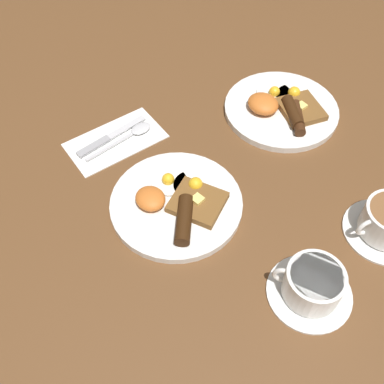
% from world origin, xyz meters
% --- Properties ---
extents(ground_plane, '(3.00, 3.00, 0.00)m').
position_xyz_m(ground_plane, '(0.00, 0.00, 0.00)').
color(ground_plane, brown).
extents(breakfast_plate_near, '(0.25, 0.25, 0.04)m').
position_xyz_m(breakfast_plate_near, '(0.00, 0.00, 0.01)').
color(breakfast_plate_near, white).
rests_on(breakfast_plate_near, ground_plane).
extents(breakfast_plate_far, '(0.26, 0.26, 0.05)m').
position_xyz_m(breakfast_plate_far, '(-0.05, 0.35, 0.01)').
color(breakfast_plate_far, white).
rests_on(breakfast_plate_far, ground_plane).
extents(teacup_near, '(0.14, 0.14, 0.07)m').
position_xyz_m(teacup_near, '(0.28, 0.05, 0.03)').
color(teacup_near, white).
rests_on(teacup_near, ground_plane).
extents(napkin, '(0.13, 0.21, 0.01)m').
position_xyz_m(napkin, '(-0.22, 0.01, 0.00)').
color(napkin, white).
rests_on(napkin, ground_plane).
extents(knife, '(0.02, 0.17, 0.01)m').
position_xyz_m(knife, '(-0.23, 0.00, 0.01)').
color(knife, silver).
rests_on(knife, napkin).
extents(spoon, '(0.03, 0.16, 0.01)m').
position_xyz_m(spoon, '(-0.21, 0.05, 0.01)').
color(spoon, silver).
rests_on(spoon, napkin).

